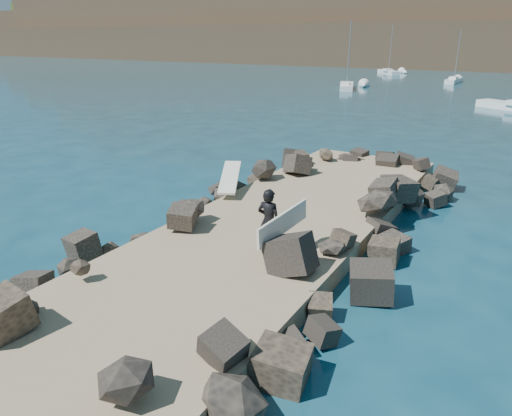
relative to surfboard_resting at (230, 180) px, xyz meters
name	(u,v)px	position (x,y,z in m)	size (l,w,h in m)	color
ground	(271,241)	(3.21, -2.26, -1.04)	(800.00, 800.00, 0.00)	#0F384C
jetty	(239,256)	(3.21, -4.26, -0.74)	(6.00, 26.00, 0.60)	#8C7759
riprap_left	(175,225)	(0.31, -3.76, -0.54)	(2.60, 22.00, 1.00)	black
riprap_right	(336,267)	(6.11, -3.76, -0.54)	(2.60, 22.00, 1.00)	black
surfboard_resting	(230,180)	(0.00, 0.00, 0.00)	(0.67, 2.69, 0.09)	white
surfer_with_board	(271,222)	(4.24, -4.17, 0.53)	(0.95, 2.40, 1.94)	black
sailboat_b	(454,81)	(-1.27, 61.29, -0.70)	(1.70, 6.30, 7.61)	white
sailboat_e	(388,72)	(-14.82, 74.22, -0.70)	(5.63, 6.57, 8.59)	white
sailboat_a	(347,86)	(-12.00, 44.98, -0.70)	(3.87, 7.31, 8.66)	white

